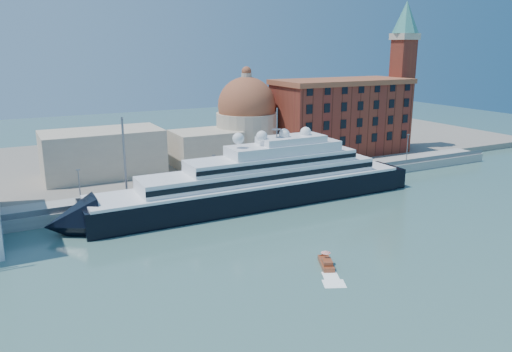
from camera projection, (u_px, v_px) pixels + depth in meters
ground at (281, 244)px, 91.19m from camera, size 400.00×400.00×0.00m
quay at (210, 191)px, 120.04m from camera, size 180.00×10.00×2.50m
land at (159, 159)px, 155.27m from camera, size 260.00×72.00×2.00m
quay_fence at (217, 188)px, 115.71m from camera, size 180.00×0.10×1.20m
superyacht at (245, 187)px, 111.61m from camera, size 85.01×11.79×25.41m
water_taxi at (326, 263)px, 81.80m from camera, size 3.97×5.82×2.64m
warehouse at (341, 116)px, 155.58m from camera, size 43.00×19.00×23.25m
campanile at (403, 66)px, 162.54m from camera, size 8.40×8.40×47.00m
church at (198, 134)px, 140.80m from camera, size 66.00×18.00×25.50m
lamp_posts at (159, 163)px, 110.71m from camera, size 120.80×2.40×18.00m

